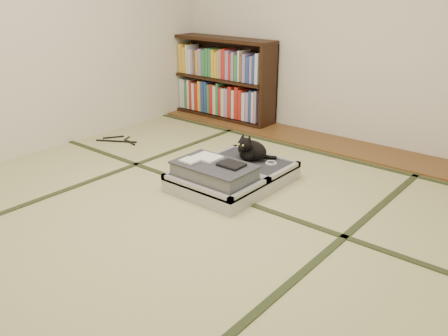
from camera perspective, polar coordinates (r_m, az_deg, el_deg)
The scene contains 8 objects.
floor at distance 3.34m, azimuth -4.51°, elevation -5.51°, with size 4.50×4.50×0.00m, color #BBB87D.
wood_strip at distance 4.86m, azimuth 12.04°, elevation 3.05°, with size 4.00×0.50×0.02m, color brown.
tatami_borders at distance 3.67m, azimuth 0.83°, elevation -2.75°, with size 4.00×4.50×0.01m.
bookcase at distance 5.54m, azimuth -0.15°, elevation 10.55°, with size 1.31×0.30×0.92m.
suitcase at distance 3.72m, azimuth 0.69°, elevation -0.90°, with size 0.68×0.91×0.27m.
cat at distance 3.90m, azimuth 3.22°, elevation 2.18°, with size 0.30×0.31×0.25m.
cable_coil at distance 3.86m, azimuth 5.69°, elevation 0.62°, with size 0.09×0.09×0.02m.
hanger at distance 4.93m, azimuth -12.52°, elevation 3.27°, with size 0.43×0.30×0.01m.
Camera 1 is at (2.09, -2.12, 1.52)m, focal length 38.00 mm.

